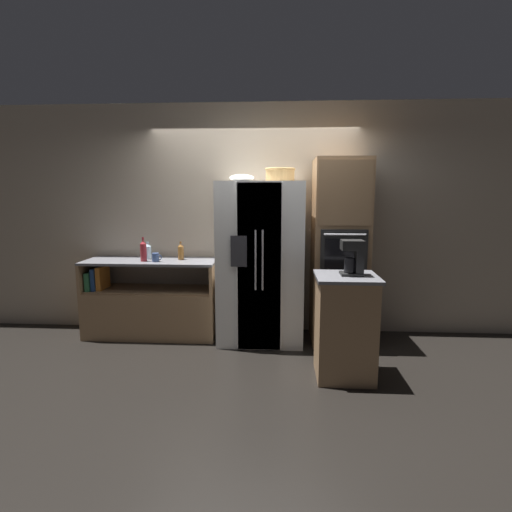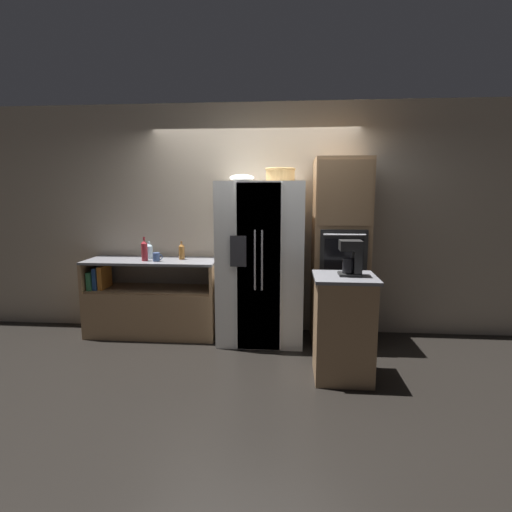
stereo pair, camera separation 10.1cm
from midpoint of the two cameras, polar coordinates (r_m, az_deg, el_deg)
The scene contains 13 objects.
ground_plane at distance 4.84m, azimuth -1.20°, elevation -11.97°, with size 20.00×20.00×0.00m, color black.
wall_back at distance 4.98m, azimuth -0.82°, elevation 5.18°, with size 12.00×0.06×2.80m.
counter_left at distance 5.10m, azimuth -15.26°, elevation -7.16°, with size 1.58×0.57×0.93m.
refrigerator at distance 4.63m, azimuth 0.07°, elevation -0.97°, with size 0.97×0.76×1.86m.
wall_oven at distance 4.68m, azimuth 11.17°, elevation 0.57°, with size 0.61×0.72×2.11m.
island_counter at distance 3.88m, azimuth 11.86°, elevation -9.80°, with size 0.57×0.56×0.98m.
wicker_basket at distance 4.59m, azimuth 2.83°, elevation 11.57°, with size 0.34×0.34×0.15m.
fruit_bowl at distance 4.53m, azimuth -2.69°, elevation 11.09°, with size 0.28×0.28×0.08m.
bottle_tall at distance 4.89m, azimuth -16.35°, elevation 0.74°, with size 0.07×0.07×0.29m.
bottle_short at distance 4.91m, azimuth -11.27°, elevation 0.65°, with size 0.07×0.07×0.22m.
bottle_wide at distance 5.06m, azimuth -15.74°, elevation 0.73°, with size 0.08×0.08×0.21m.
mug at distance 4.84m, azimuth -14.71°, elevation -0.19°, with size 0.12×0.08×0.10m.
coffee_maker at distance 3.75m, azimuth 13.12°, elevation -0.01°, with size 0.20×0.18×0.32m.
Camera 1 is at (0.33, -4.51, 1.72)m, focal length 28.00 mm.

